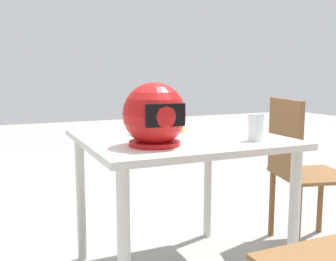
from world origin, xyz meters
The scene contains 6 objects.
dining_table centered at (0.00, 0.00, 0.65)m, with size 0.93×0.91×0.74m.
pizza_plate centered at (0.06, -0.09, 0.75)m, with size 0.33×0.33×0.01m, color white.
pizza centered at (0.06, -0.09, 0.77)m, with size 0.28×0.28×0.06m.
motorcycle_helmet centered at (0.21, 0.22, 0.87)m, with size 0.27×0.27×0.27m.
drinking_glass centered at (-0.26, 0.28, 0.81)m, with size 0.07×0.07×0.12m, color silver.
chair_side centered at (-0.83, -0.05, 0.51)m, with size 0.49×0.49×0.90m.
Camera 1 is at (0.82, 1.74, 1.04)m, focal length 42.18 mm.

